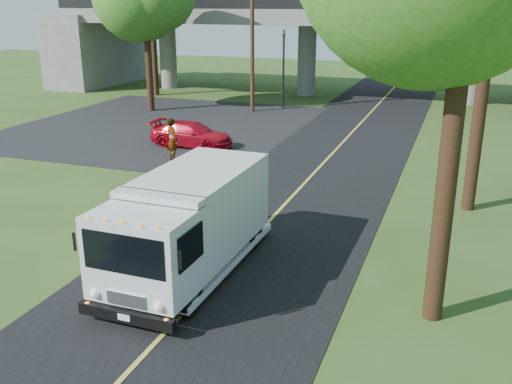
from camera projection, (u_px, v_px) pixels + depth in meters
The scene contains 10 objects.
ground at pixel (199, 297), 14.18m from camera, with size 120.00×120.00×0.00m, color #324A1A.
road at pixel (306, 182), 23.09m from camera, with size 7.00×90.00×0.02m, color black.
parking_lot at pixel (162, 125), 33.78m from camera, with size 16.00×18.00×0.01m, color black.
lane_line at pixel (306, 182), 23.08m from camera, with size 0.12×90.00×0.01m, color gold.
overpass at pixel (388, 37), 41.24m from camera, with size 54.00×10.00×7.30m.
traffic_signal at pixel (284, 61), 38.27m from camera, with size 0.18×0.22×5.20m.
utility_pole at pixel (252, 40), 36.54m from camera, with size 1.60×0.26×9.00m.
step_van at pixel (189, 221), 15.02m from camera, with size 2.46×6.48×2.71m.
red_sedan at pixel (192, 134), 28.69m from camera, with size 1.74×4.28×1.24m, color #B20A1B.
pedestrian at pixel (172, 140), 25.96m from camera, with size 0.72×0.47×1.98m, color gray.
Camera 1 is at (5.64, -11.37, 6.98)m, focal length 40.00 mm.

